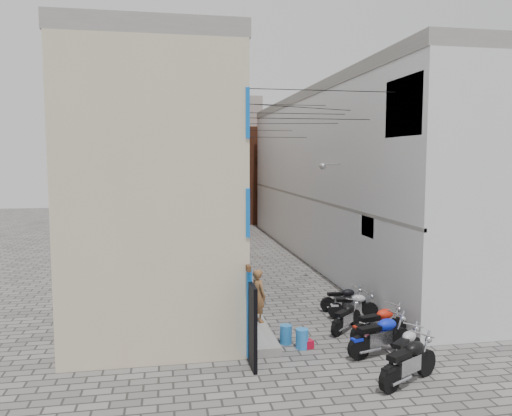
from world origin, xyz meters
TOP-DOWN VIEW (x-y plane):
  - ground at (0.00, 0.00)m, footprint 90.00×90.00m
  - plinth at (-2.05, 13.00)m, footprint 0.90×26.00m
  - building_left at (-4.98, 12.95)m, footprint 5.10×27.00m
  - building_right at (5.00, 13.00)m, footprint 5.94×26.00m
  - building_far_brick_left at (-2.00, 28.00)m, footprint 6.00×6.00m
  - building_far_brick_right at (3.00, 30.00)m, footprint 5.00×6.00m
  - building_far_concrete at (0.00, 34.00)m, footprint 8.00×5.00m
  - far_shopfront at (0.00, 25.20)m, footprint 2.00×0.30m
  - overhead_wires at (0.00, 7.64)m, footprint 5.80×13.02m
  - motorcycle_a at (1.03, -2.14)m, footprint 2.19×1.59m
  - motorcycle_b at (1.45, -1.16)m, footprint 1.80×1.68m
  - motorcycle_c at (1.10, -0.36)m, footprint 2.22×1.24m
  - motorcycle_d at (1.51, 0.63)m, footprint 2.13×1.19m
  - motorcycle_e at (0.87, 1.65)m, footprint 1.66×1.55m
  - motorcycle_f at (1.55, 2.81)m, footprint 1.77×0.72m
  - motorcycle_g at (1.50, 3.65)m, footprint 1.68×0.55m
  - person_a at (-1.83, 2.34)m, footprint 0.64×0.73m
  - person_b at (-2.11, 7.32)m, footprint 1.10×1.10m
  - water_jug_near at (-0.90, 0.50)m, footprint 0.47×0.47m
  - water_jug_far at (-1.27, 0.95)m, footprint 0.47×0.47m
  - red_crate at (-0.77, 0.50)m, footprint 0.41×0.34m

SIDE VIEW (x-z plane):
  - ground at x=0.00m, z-range 0.00..0.00m
  - red_crate at x=-0.77m, z-range 0.00..0.23m
  - plinth at x=-2.05m, z-range 0.00..0.25m
  - water_jug_far at x=-1.27m, z-range 0.00..0.56m
  - water_jug_near at x=-0.90m, z-range 0.00..0.57m
  - motorcycle_g at x=1.50m, z-range 0.00..0.97m
  - motorcycle_f at x=1.55m, z-range 0.00..1.00m
  - motorcycle_e at x=0.87m, z-range 0.00..1.00m
  - motorcycle_b at x=1.45m, z-range 0.00..1.08m
  - motorcycle_d at x=1.51m, z-range 0.00..1.17m
  - motorcycle_c at x=1.10m, z-range 0.00..1.23m
  - motorcycle_a at x=1.03m, z-range 0.00..1.23m
  - person_a at x=-1.83m, z-range 0.25..1.94m
  - person_b at x=-2.11m, z-range 0.25..2.05m
  - far_shopfront at x=0.00m, z-range 0.00..2.40m
  - building_far_brick_right at x=3.00m, z-range 0.00..8.00m
  - building_left at x=-4.98m, z-range 0.00..9.00m
  - building_right at x=5.00m, z-range 0.01..9.01m
  - building_far_brick_left at x=-2.00m, z-range 0.00..10.00m
  - building_far_concrete at x=0.00m, z-range 0.00..11.00m
  - overhead_wires at x=0.00m, z-range 6.46..7.79m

